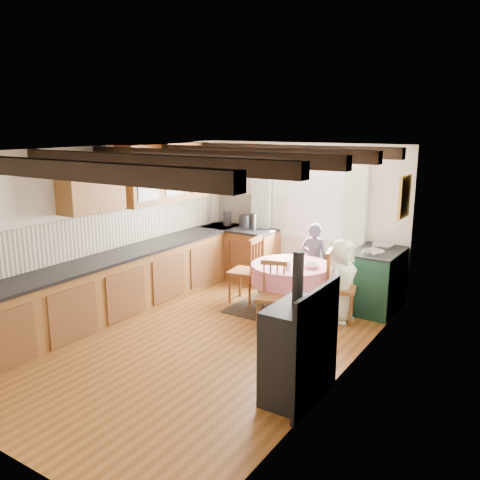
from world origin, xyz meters
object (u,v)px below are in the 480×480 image
Objects in this scene: chair_right at (341,286)px; aga_range at (376,279)px; chair_left at (245,269)px; cup at (288,266)px; chair_near at (271,295)px; child_far at (314,260)px; dining_table at (291,287)px; cast_iron_stove at (297,327)px; child_right at (342,281)px.

aga_range is at bearing -37.18° from chair_right.
chair_left is 0.89m from cup.
child_far is (-0.05, 1.45, 0.15)m from chair_near.
dining_table is 1.17× the size of aga_range.
chair_right is 0.78m from cup.
chair_right is 0.66× the size of cast_iron_stove.
aga_range is at bearing 44.74° from cup.
chair_near is at bearing 121.52° from chair_right.
cast_iron_stove is 14.00× the size of cup.
cup is at bearing -73.94° from dining_table.
chair_left reaches higher than chair_right.
cup is at bearing 70.71° from chair_left.
cup is at bearing 114.66° from child_right.
aga_range is at bearing 106.61° from chair_left.
chair_left is 1.04× the size of chair_right.
chair_left is at bearing 40.11° from child_far.
child_far reaches higher than cup.
child_right is at bearing 99.79° from cast_iron_stove.
chair_near is 1.72m from aga_range.
child_far reaches higher than chair_near.
cast_iron_stove reaches higher than child_right.
dining_table is at bearing 82.93° from child_far.
cup is at bearing 87.40° from child_far.
dining_table is 1.12× the size of chair_left.
chair_left is at bearing -175.84° from dining_table.
chair_left is 2.84m from cast_iron_stove.
aga_range is 0.66× the size of cast_iron_stove.
chair_near is 0.59× the size of cast_iron_stove.
child_far is at bearing 111.34° from cast_iron_stove.
cast_iron_stove reaches higher than chair_near.
child_far is at bearing 74.17° from chair_near.
cast_iron_stove is 2.17m from child_right.
cast_iron_stove is at bearing -87.80° from aga_range.
aga_range is 1.40m from cup.
cast_iron_stove is at bearing -60.37° from cup.
aga_range is (0.28, 0.69, -0.04)m from chair_right.
dining_table is 0.77m from chair_right.
child_right is (0.02, -0.03, 0.09)m from chair_right.
chair_near is at bearing -90.58° from cup.
cup is (-0.71, -0.24, 0.17)m from child_right.
chair_right is at bearing 21.50° from cup.
chair_right reaches higher than cup.
chair_near is 0.75× the size of child_far.
chair_near is 1.01m from child_right.
child_right reaches higher than cup.
cup is at bearing 96.54° from chair_right.
cup is (-1.08, 1.90, -0.00)m from cast_iron_stove.
child_right reaches higher than chair_left.
chair_left is 1.04× the size of aga_range.
chair_near is at bearing -124.47° from aga_range.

